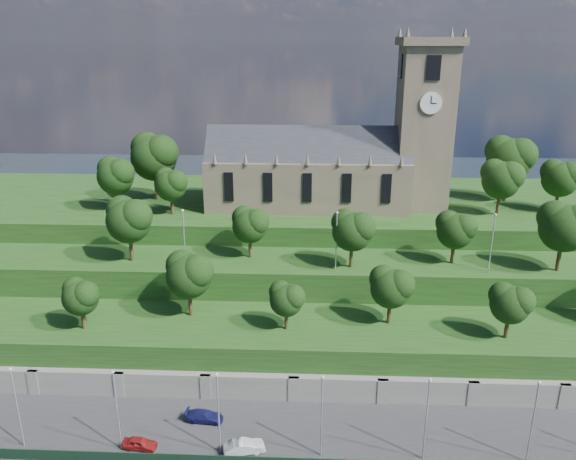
{
  "coord_description": "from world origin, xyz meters",
  "views": [
    {
      "loc": [
        -3.21,
        -42.82,
        41.17
      ],
      "look_at": [
        -6.48,
        30.0,
        16.06
      ],
      "focal_mm": 35.0,
      "sensor_mm": 36.0,
      "label": 1
    }
  ],
  "objects_px": {
    "car_left": "(140,443)",
    "car_right": "(204,416)",
    "church": "(338,160)",
    "car_middle": "(244,447)"
  },
  "relations": [
    {
      "from": "car_right",
      "to": "church",
      "type": "bearing_deg",
      "value": -16.76
    },
    {
      "from": "car_right",
      "to": "car_left",
      "type": "bearing_deg",
      "value": 133.45
    },
    {
      "from": "church",
      "to": "car_right",
      "type": "xyz_separation_m",
      "value": [
        -15.26,
        -38.78,
        -19.93
      ]
    },
    {
      "from": "car_middle",
      "to": "church",
      "type": "bearing_deg",
      "value": -28.81
    },
    {
      "from": "church",
      "to": "car_middle",
      "type": "relative_size",
      "value": 9.37
    },
    {
      "from": "church",
      "to": "car_right",
      "type": "relative_size",
      "value": 9.41
    },
    {
      "from": "church",
      "to": "car_right",
      "type": "height_order",
      "value": "church"
    },
    {
      "from": "car_left",
      "to": "car_right",
      "type": "bearing_deg",
      "value": -45.77
    },
    {
      "from": "car_left",
      "to": "car_right",
      "type": "xyz_separation_m",
      "value": [
        5.67,
        4.55,
        0.0
      ]
    },
    {
      "from": "car_left",
      "to": "car_middle",
      "type": "xyz_separation_m",
      "value": [
        10.51,
        -0.12,
        0.09
      ]
    }
  ]
}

